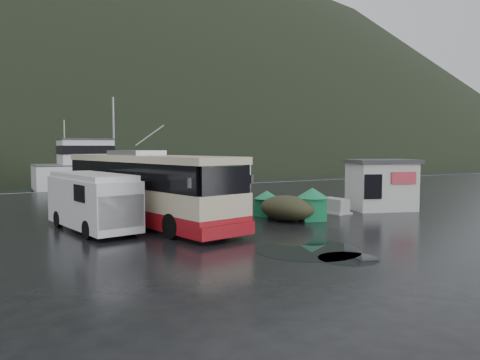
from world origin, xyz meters
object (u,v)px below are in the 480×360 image
dome_tent (287,220)px  jersey_barrier_b (332,213)px  coach_bus (147,223)px  ticket_kiosk (381,210)px  waste_bin_left (267,216)px  white_van (93,230)px  waste_bin_right (312,220)px  fishing_trawler (142,180)px  jersey_barrier_a (336,213)px

dome_tent → jersey_barrier_b: bearing=12.4°
coach_bus → ticket_kiosk: 13.25m
waste_bin_left → jersey_barrier_b: bearing=-14.6°
white_van → jersey_barrier_b: bearing=-14.4°
ticket_kiosk → jersey_barrier_b: (-3.44, 0.17, 0.00)m
white_van → waste_bin_left: 8.76m
coach_bus → waste_bin_right: coach_bus is taller
dome_tent → white_van: bearing=168.8°
waste_bin_left → fishing_trawler: size_ratio=0.05×
coach_bus → jersey_barrier_a: bearing=-21.4°
white_van → jersey_barrier_b: size_ratio=3.64×
coach_bus → waste_bin_right: (7.27, -3.13, 0.00)m
coach_bus → waste_bin_right: size_ratio=7.58×
jersey_barrier_b → ticket_kiosk: bearing=-2.9°
dome_tent → jersey_barrier_a: (3.78, 0.79, 0.00)m
white_van → jersey_barrier_b: white_van is taller
coach_bus → dome_tent: coach_bus is taller
waste_bin_left → waste_bin_right: waste_bin_right is taller
waste_bin_right → white_van: bearing=166.6°
coach_bus → waste_bin_left: size_ratio=9.16×
jersey_barrier_a → jersey_barrier_b: 0.33m
dome_tent → fishing_trawler: size_ratio=0.12×
dome_tent → jersey_barrier_b: dome_tent is taller
waste_bin_left → jersey_barrier_a: 3.99m
jersey_barrier_a → fishing_trawler: fishing_trawler is taller
waste_bin_left → jersey_barrier_a: size_ratio=0.81×
coach_bus → fishing_trawler: (8.34, 27.73, 0.00)m
coach_bus → ticket_kiosk: (13.11, -1.93, 0.00)m
waste_bin_right → ticket_kiosk: (5.84, 1.20, 0.00)m
waste_bin_left → ticket_kiosk: bearing=-8.9°
dome_tent → jersey_barrier_a: size_ratio=1.89×
white_van → ticket_kiosk: size_ratio=1.61×
waste_bin_left → ticket_kiosk: 7.08m
dome_tent → fishing_trawler: (2.12, 30.24, 0.00)m
dome_tent → jersey_barrier_b: 3.54m
jersey_barrier_a → fishing_trawler: 29.50m
waste_bin_right → fishing_trawler: size_ratio=0.06×
ticket_kiosk → fishing_trawler: bearing=117.8°
jersey_barrier_a → white_van: bearing=175.7°
waste_bin_right → jersey_barrier_a: size_ratio=0.98×
coach_bus → fishing_trawler: bearing=61.6°
coach_bus → waste_bin_right: 7.92m
white_van → ticket_kiosk: ticket_kiosk is taller
coach_bus → jersey_barrier_b: bearing=-21.9°
waste_bin_right → jersey_barrier_b: 2.77m
coach_bus → fishing_trawler: fishing_trawler is taller
coach_bus → dome_tent: (6.22, -2.52, 0.00)m
waste_bin_left → jersey_barrier_b: 3.67m
coach_bus → jersey_barrier_a: size_ratio=7.43×
waste_bin_right → fishing_trawler: (1.07, 30.86, 0.00)m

